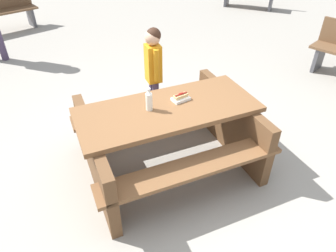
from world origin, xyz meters
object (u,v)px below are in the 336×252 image
(soda_bottle, at_px, (149,100))
(hotdog_tray, at_px, (181,97))
(picnic_table, at_px, (168,132))
(park_bench_far, at_px, (0,11))
(child_in_coat, at_px, (153,64))

(soda_bottle, height_order, hotdog_tray, soda_bottle)
(picnic_table, distance_m, soda_bottle, 0.45)
(hotdog_tray, bearing_deg, picnic_table, -167.32)
(picnic_table, height_order, hotdog_tray, hotdog_tray)
(picnic_table, distance_m, park_bench_far, 5.73)
(picnic_table, xyz_separation_m, hotdog_tray, (0.19, 0.04, 0.34))
(park_bench_far, bearing_deg, soda_bottle, -86.28)
(hotdog_tray, height_order, park_bench_far, park_bench_far)
(soda_bottle, distance_m, hotdog_tray, 0.36)
(child_in_coat, distance_m, park_bench_far, 4.93)
(hotdog_tray, distance_m, child_in_coat, 0.85)
(soda_bottle, distance_m, child_in_coat, 0.97)
(picnic_table, xyz_separation_m, park_bench_far, (-0.54, 5.71, 0.00))
(child_in_coat, xyz_separation_m, park_bench_far, (-0.92, 4.84, -0.34))
(child_in_coat, bearing_deg, soda_bottle, -124.71)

